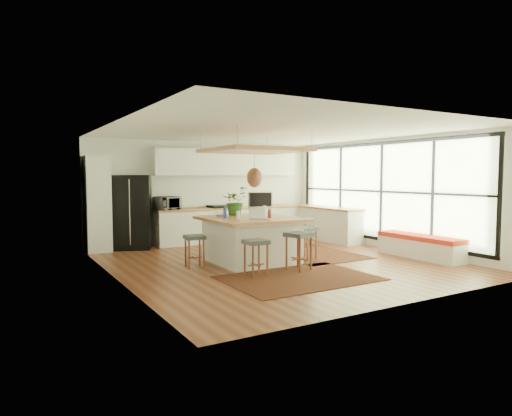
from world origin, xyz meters
TOP-DOWN VIEW (x-y plane):
  - floor at (0.00, 0.00)m, footprint 7.00×7.00m
  - ceiling at (0.00, 0.00)m, footprint 7.00×7.00m
  - wall_back at (0.00, 3.50)m, footprint 6.50×0.00m
  - wall_front at (0.00, -3.50)m, footprint 6.50×0.00m
  - wall_left at (-3.25, 0.00)m, footprint 0.00×7.00m
  - wall_right at (3.25, 0.00)m, footprint 0.00×7.00m
  - window_wall at (3.22, 0.00)m, footprint 0.10×6.20m
  - pantry at (-2.95, 3.18)m, footprint 0.55×0.60m
  - back_counter_base at (0.55, 3.18)m, footprint 4.20×0.60m
  - back_counter_top at (0.55, 3.18)m, footprint 4.24×0.64m
  - backsplash at (0.55, 3.48)m, footprint 4.20×0.02m
  - upper_cabinets at (0.55, 3.32)m, footprint 4.20×0.34m
  - range at (0.30, 3.18)m, footprint 0.76×0.62m
  - right_counter_base at (2.93, 2.00)m, footprint 0.60×2.50m
  - right_counter_top at (2.93, 2.00)m, footprint 0.64×2.54m
  - window_bench at (2.95, -1.20)m, footprint 0.52×2.00m
  - ceiling_panel at (-0.30, 0.40)m, footprint 1.86×1.86m
  - rug_near at (-0.48, -1.47)m, footprint 2.60×1.80m
  - rug_right at (1.19, 0.49)m, footprint 1.80×2.60m
  - fridge at (-2.15, 3.17)m, footprint 1.09×0.98m
  - island at (-0.45, 0.27)m, footprint 1.85×1.85m
  - stool_near_left at (-1.04, -0.92)m, footprint 0.39×0.39m
  - stool_near_right at (-0.10, -0.93)m, footprint 0.52×0.52m
  - stool_right_front at (0.68, -0.10)m, footprint 0.52×0.52m
  - stool_right_back at (0.92, 0.66)m, footprint 0.43×0.43m
  - stool_left_side at (-1.69, 0.32)m, footprint 0.42×0.42m
  - laptop at (-0.54, -0.19)m, footprint 0.39×0.40m
  - monitor at (-0.01, 0.64)m, footprint 0.59×0.35m
  - microwave at (-1.25, 3.16)m, footprint 0.69×0.54m
  - island_plant at (-0.49, 0.91)m, footprint 0.77×0.80m
  - island_bowl at (-0.93, 0.76)m, footprint 0.27×0.27m
  - island_bottle_0 at (-1.00, 0.37)m, footprint 0.07×0.07m
  - island_bottle_1 at (-0.85, 0.12)m, footprint 0.07×0.07m
  - island_bottle_2 at (-0.20, -0.03)m, footprint 0.07×0.07m
  - island_bottle_3 at (-0.10, 0.32)m, footprint 0.07×0.07m
  - island_bottle_4 at (-0.65, 0.52)m, footprint 0.07×0.07m

SIDE VIEW (x-z plane):
  - floor at x=0.00m, z-range 0.00..0.00m
  - rug_near at x=-0.48m, z-range 0.00..0.01m
  - rug_right at x=1.19m, z-range 0.00..0.01m
  - window_bench at x=2.95m, z-range 0.00..0.50m
  - stool_near_left at x=-1.04m, z-range 0.03..0.68m
  - stool_near_right at x=-0.10m, z-range -0.01..0.72m
  - stool_right_front at x=0.68m, z-range 0.01..0.70m
  - stool_right_back at x=0.92m, z-range 0.01..0.70m
  - stool_left_side at x=-1.69m, z-range 0.04..0.67m
  - back_counter_base at x=0.55m, z-range 0.00..0.88m
  - right_counter_base at x=2.93m, z-range 0.00..0.88m
  - island at x=-0.45m, z-range 0.00..0.93m
  - range at x=0.30m, z-range 0.00..1.00m
  - back_counter_top at x=0.55m, z-range 0.88..0.93m
  - right_counter_top at x=2.93m, z-range 0.88..0.93m
  - fridge at x=-2.15m, z-range 0.02..1.83m
  - island_bowl at x=-0.93m, z-range 0.93..0.98m
  - island_bottle_0 at x=-1.00m, z-range 0.93..1.12m
  - island_bottle_1 at x=-0.85m, z-range 0.93..1.12m
  - island_bottle_2 at x=-0.20m, z-range 0.93..1.12m
  - island_bottle_3 at x=-0.10m, z-range 0.93..1.12m
  - island_bottle_4 at x=-0.65m, z-range 0.93..1.12m
  - laptop at x=-0.54m, z-range 0.93..1.17m
  - pantry at x=-2.95m, z-range 0.00..2.25m
  - microwave at x=-1.25m, z-range 0.93..1.34m
  - island_plant at x=-0.49m, z-range 0.93..1.41m
  - monitor at x=-0.01m, z-range 0.93..1.45m
  - wall_back at x=0.00m, z-range -1.90..4.60m
  - wall_front at x=0.00m, z-range -1.90..4.60m
  - wall_left at x=-3.25m, z-range -2.15..4.85m
  - wall_right at x=3.25m, z-range -2.15..4.85m
  - backsplash at x=0.55m, z-range 0.95..1.75m
  - window_wall at x=3.22m, z-range 0.10..2.70m
  - ceiling_panel at x=-0.30m, z-range 1.65..2.45m
  - upper_cabinets at x=0.55m, z-range 1.80..2.50m
  - ceiling at x=0.00m, z-range 2.70..2.70m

